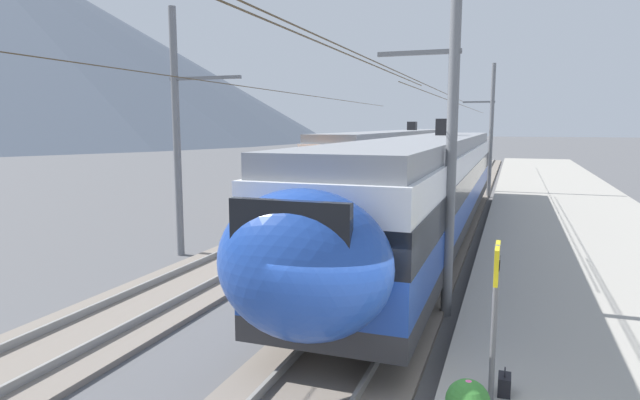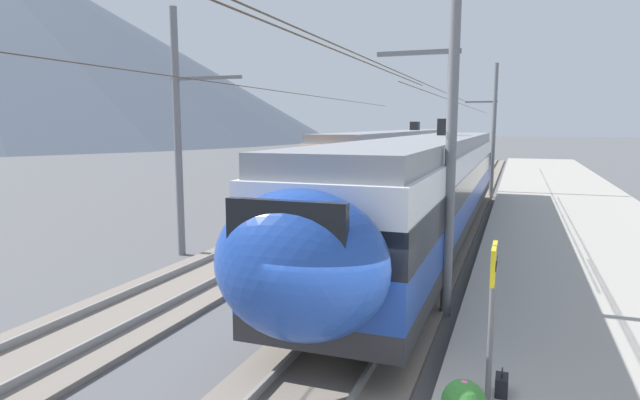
% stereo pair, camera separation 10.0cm
% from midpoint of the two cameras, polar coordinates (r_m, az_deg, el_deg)
% --- Properties ---
extents(track_far, '(120.00, 3.00, 0.28)m').
position_cam_midpoint_polar(track_far, '(11.46, -27.78, -14.58)').
color(track_far, slate).
rests_on(track_far, ground).
extents(train_near_platform, '(26.00, 2.95, 4.27)m').
position_cam_midpoint_polar(train_near_platform, '(19.54, 11.80, 1.77)').
color(train_near_platform, '#2D2D30').
rests_on(train_near_platform, track_near).
extents(train_far_track, '(34.90, 2.95, 4.27)m').
position_cam_midpoint_polar(train_far_track, '(40.15, 8.65, 5.00)').
color(train_far_track, '#2D2D30').
rests_on(train_far_track, track_far).
extents(catenary_mast_mid, '(39.10, 1.82, 7.49)m').
position_cam_midpoint_polar(catenary_mast_mid, '(12.02, 13.55, 5.99)').
color(catenary_mast_mid, slate).
rests_on(catenary_mast_mid, ground).
extents(catenary_mast_east, '(39.10, 1.82, 7.82)m').
position_cam_midpoint_polar(catenary_mast_east, '(33.12, 17.95, 7.20)').
color(catenary_mast_east, slate).
rests_on(catenary_mast_east, ground).
extents(catenary_mast_far_side, '(39.10, 2.52, 7.97)m').
position_cam_midpoint_polar(catenary_mast_far_side, '(17.89, -14.40, 7.27)').
color(catenary_mast_far_side, slate).
rests_on(catenary_mast_far_side, ground).
extents(platform_sign, '(0.70, 0.08, 2.28)m').
position_cam_midpoint_polar(platform_sign, '(7.87, 18.28, -8.95)').
color(platform_sign, '#59595B').
rests_on(platform_sign, platform_slab).
extents(handbag_near_sign, '(0.32, 0.18, 0.41)m').
position_cam_midpoint_polar(handbag_near_sign, '(8.70, 19.12, -18.13)').
color(handbag_near_sign, black).
rests_on(handbag_near_sign, platform_slab).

